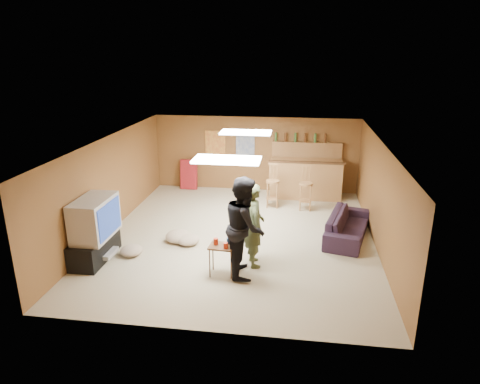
# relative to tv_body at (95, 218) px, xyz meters

# --- Properties ---
(ground) EXTENTS (7.00, 7.00, 0.00)m
(ground) POSITION_rel_tv_body_xyz_m (2.65, 1.50, -0.90)
(ground) COLOR tan
(ground) RESTS_ON ground
(ceiling) EXTENTS (6.00, 7.00, 0.02)m
(ceiling) POSITION_rel_tv_body_xyz_m (2.65, 1.50, 1.30)
(ceiling) COLOR silver
(ceiling) RESTS_ON ground
(wall_back) EXTENTS (6.00, 0.02, 2.20)m
(wall_back) POSITION_rel_tv_body_xyz_m (2.65, 5.00, 0.20)
(wall_back) COLOR brown
(wall_back) RESTS_ON ground
(wall_front) EXTENTS (6.00, 0.02, 2.20)m
(wall_front) POSITION_rel_tv_body_xyz_m (2.65, -2.00, 0.20)
(wall_front) COLOR brown
(wall_front) RESTS_ON ground
(wall_left) EXTENTS (0.02, 7.00, 2.20)m
(wall_left) POSITION_rel_tv_body_xyz_m (-0.35, 1.50, 0.20)
(wall_left) COLOR brown
(wall_left) RESTS_ON ground
(wall_right) EXTENTS (0.02, 7.00, 2.20)m
(wall_right) POSITION_rel_tv_body_xyz_m (5.65, 1.50, 0.20)
(wall_right) COLOR brown
(wall_right) RESTS_ON ground
(tv_stand) EXTENTS (0.55, 1.30, 0.50)m
(tv_stand) POSITION_rel_tv_body_xyz_m (-0.07, 0.00, -0.65)
(tv_stand) COLOR black
(tv_stand) RESTS_ON ground
(dvd_box) EXTENTS (0.35, 0.50, 0.08)m
(dvd_box) POSITION_rel_tv_body_xyz_m (0.15, 0.00, -0.75)
(dvd_box) COLOR #B2B2B7
(dvd_box) RESTS_ON tv_stand
(tv_body) EXTENTS (0.60, 1.10, 0.80)m
(tv_body) POSITION_rel_tv_body_xyz_m (0.00, 0.00, 0.00)
(tv_body) COLOR #B2B2B7
(tv_body) RESTS_ON tv_stand
(tv_screen) EXTENTS (0.02, 0.95, 0.65)m
(tv_screen) POSITION_rel_tv_body_xyz_m (0.31, 0.00, 0.00)
(tv_screen) COLOR navy
(tv_screen) RESTS_ON tv_body
(bar_counter) EXTENTS (2.00, 0.60, 1.10)m
(bar_counter) POSITION_rel_tv_body_xyz_m (4.15, 4.45, -0.35)
(bar_counter) COLOR #9A6738
(bar_counter) RESTS_ON ground
(bar_lip) EXTENTS (2.10, 0.12, 0.05)m
(bar_lip) POSITION_rel_tv_body_xyz_m (4.15, 4.20, 0.20)
(bar_lip) COLOR #422815
(bar_lip) RESTS_ON bar_counter
(bar_shelf) EXTENTS (2.00, 0.18, 0.05)m
(bar_shelf) POSITION_rel_tv_body_xyz_m (4.15, 4.90, 0.60)
(bar_shelf) COLOR #9A6738
(bar_shelf) RESTS_ON bar_backing
(bar_backing) EXTENTS (2.00, 0.14, 0.60)m
(bar_backing) POSITION_rel_tv_body_xyz_m (4.15, 4.92, 0.30)
(bar_backing) COLOR #9A6738
(bar_backing) RESTS_ON bar_counter
(poster_left) EXTENTS (0.60, 0.03, 0.85)m
(poster_left) POSITION_rel_tv_body_xyz_m (1.45, 4.96, 0.45)
(poster_left) COLOR #BF3F26
(poster_left) RESTS_ON wall_back
(poster_right) EXTENTS (0.55, 0.03, 0.80)m
(poster_right) POSITION_rel_tv_body_xyz_m (2.35, 4.96, 0.45)
(poster_right) COLOR #334C99
(poster_right) RESTS_ON wall_back
(folding_chair_stack) EXTENTS (0.50, 0.26, 0.91)m
(folding_chair_stack) POSITION_rel_tv_body_xyz_m (0.65, 4.80, -0.45)
(folding_chair_stack) COLOR #A51E26
(folding_chair_stack) RESTS_ON ground
(ceiling_panel_front) EXTENTS (1.20, 0.60, 0.04)m
(ceiling_panel_front) POSITION_rel_tv_body_xyz_m (2.65, 0.00, 1.27)
(ceiling_panel_front) COLOR white
(ceiling_panel_front) RESTS_ON ceiling
(ceiling_panel_back) EXTENTS (1.20, 0.60, 0.04)m
(ceiling_panel_back) POSITION_rel_tv_body_xyz_m (2.65, 2.70, 1.27)
(ceiling_panel_back) COLOR white
(ceiling_panel_back) RESTS_ON ceiling
(person_olive) EXTENTS (0.58, 0.71, 1.67)m
(person_olive) POSITION_rel_tv_body_xyz_m (3.13, 0.24, -0.06)
(person_olive) COLOR #48522F
(person_olive) RESTS_ON ground
(person_black) EXTENTS (0.86, 1.03, 1.90)m
(person_black) POSITION_rel_tv_body_xyz_m (2.99, -0.13, 0.05)
(person_black) COLOR black
(person_black) RESTS_ON ground
(sofa) EXTENTS (1.21, 2.08, 0.57)m
(sofa) POSITION_rel_tv_body_xyz_m (5.08, 1.78, -0.61)
(sofa) COLOR black
(sofa) RESTS_ON ground
(tray_table) EXTENTS (0.49, 0.40, 0.59)m
(tray_table) POSITION_rel_tv_body_xyz_m (2.58, -0.25, -0.60)
(tray_table) COLOR #422815
(tray_table) RESTS_ON ground
(cup_red_near) EXTENTS (0.11, 0.11, 0.12)m
(cup_red_near) POSITION_rel_tv_body_xyz_m (2.46, -0.22, -0.25)
(cup_red_near) COLOR red
(cup_red_near) RESTS_ON tray_table
(cup_red_far) EXTENTS (0.09, 0.09, 0.11)m
(cup_red_far) POSITION_rel_tv_body_xyz_m (2.67, -0.36, -0.25)
(cup_red_far) COLOR red
(cup_red_far) RESTS_ON tray_table
(cup_blue) EXTENTS (0.09, 0.09, 0.11)m
(cup_blue) POSITION_rel_tv_body_xyz_m (2.69, -0.12, -0.25)
(cup_blue) COLOR navy
(cup_blue) RESTS_ON tray_table
(bar_stool_left) EXTENTS (0.47, 0.47, 1.28)m
(bar_stool_left) POSITION_rel_tv_body_xyz_m (3.27, 3.54, -0.26)
(bar_stool_left) COLOR #9A6738
(bar_stool_left) RESTS_ON ground
(bar_stool_right) EXTENTS (0.44, 0.44, 1.25)m
(bar_stool_right) POSITION_rel_tv_body_xyz_m (4.15, 3.45, -0.28)
(bar_stool_right) COLOR #9A6738
(bar_stool_right) RESTS_ON ground
(cushion_near_tv) EXTENTS (0.66, 0.66, 0.25)m
(cushion_near_tv) POSITION_rel_tv_body_xyz_m (1.36, 1.04, -0.77)
(cushion_near_tv) COLOR tan
(cushion_near_tv) RESTS_ON ground
(cushion_mid) EXTENTS (0.58, 0.58, 0.22)m
(cushion_mid) POSITION_rel_tv_body_xyz_m (1.62, 0.94, -0.79)
(cushion_mid) COLOR tan
(cushion_mid) RESTS_ON ground
(cushion_far) EXTENTS (0.61, 0.61, 0.21)m
(cushion_far) POSITION_rel_tv_body_xyz_m (0.58, 0.26, -0.80)
(cushion_far) COLOR tan
(cushion_far) RESTS_ON ground
(bottle_row) EXTENTS (1.48, 0.08, 0.26)m
(bottle_row) POSITION_rel_tv_body_xyz_m (3.95, 4.88, 0.75)
(bottle_row) COLOR #3F7233
(bottle_row) RESTS_ON bar_shelf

